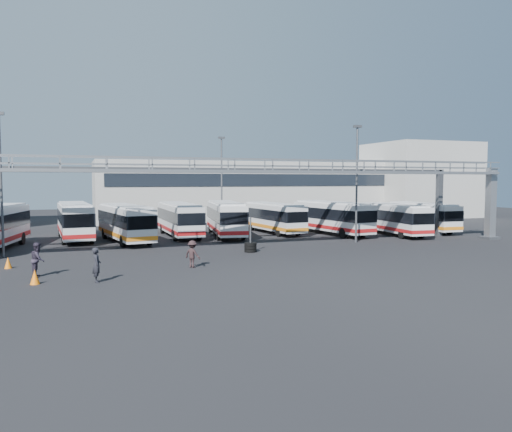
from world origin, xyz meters
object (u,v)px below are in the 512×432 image
object	(u,v)px
tire_stack	(250,246)
bus_8	(393,218)
bus_3	(125,222)
bus_9	(422,216)
pedestrian_b	(38,259)
cone_left	(35,277)
cone_right	(8,263)
bus_7	(332,216)
bus_2	(75,220)
pedestrian_c	(192,254)
pedestrian_a	(97,265)
bus_5	(226,217)
light_pole_back	(222,178)
bus_6	(273,217)
light_pole_mid	(357,177)
bus_4	(179,218)
light_pole_left	(1,176)

from	to	relation	value
tire_stack	bus_8	bearing A→B (deg)	20.72
bus_3	bus_9	world-z (taller)	bus_3
pedestrian_b	cone_left	world-z (taller)	pedestrian_b
cone_left	tire_stack	distance (m)	16.24
bus_3	tire_stack	world-z (taller)	bus_3
cone_left	cone_right	size ratio (longest dim) A/B	1.10
bus_7	bus_2	bearing A→B (deg)	164.61
pedestrian_b	pedestrian_c	bearing A→B (deg)	-85.34
pedestrian_a	bus_5	bearing A→B (deg)	-33.79
bus_5	bus_8	xyz separation A→B (m)	(16.07, -4.60, -0.14)
bus_3	light_pole_back	bearing A→B (deg)	26.12
bus_6	cone_right	world-z (taller)	bus_6
light_pole_mid	bus_8	bearing A→B (deg)	31.30
light_pole_mid	cone_left	size ratio (longest dim) A/B	13.13
pedestrian_a	cone_left	size ratio (longest dim) A/B	2.41
cone_left	bus_6	bearing A→B (deg)	42.73
bus_5	bus_7	size ratio (longest dim) A/B	1.01
bus_3	bus_4	world-z (taller)	bus_3
tire_stack	light_pole_back	bearing A→B (deg)	81.35
light_pole_mid	bus_2	distance (m)	25.74
bus_7	pedestrian_c	xyz separation A→B (m)	(-17.44, -14.33, -0.98)
pedestrian_c	bus_7	bearing A→B (deg)	-89.65
pedestrian_c	cone_right	distance (m)	11.40
light_pole_back	pedestrian_b	xyz separation A→B (m)	(-17.14, -22.65, -4.75)
cone_left	tire_stack	world-z (taller)	tire_stack
pedestrian_b	tire_stack	world-z (taller)	tire_stack
bus_3	tire_stack	distance (m)	12.86
light_pole_mid	light_pole_back	world-z (taller)	same
bus_3	bus_5	bearing A→B (deg)	-0.39
light_pole_back	bus_4	distance (m)	8.78
light_pole_mid	bus_2	size ratio (longest dim) A/B	0.91
light_pole_left	pedestrian_b	distance (m)	10.27
light_pole_mid	bus_4	bearing A→B (deg)	144.92
light_pole_mid	tire_stack	size ratio (longest dim) A/B	3.86
light_pole_left	pedestrian_c	bearing A→B (deg)	-36.43
pedestrian_b	bus_3	bearing A→B (deg)	-17.63
light_pole_back	tire_stack	world-z (taller)	light_pole_back
light_pole_back	bus_8	bearing A→B (deg)	-36.69
light_pole_mid	tire_stack	distance (m)	12.16
light_pole_mid	bus_3	world-z (taller)	light_pole_mid
cone_left	light_pole_left	bearing A→B (deg)	104.75
bus_3	pedestrian_a	distance (m)	17.82
bus_3	bus_9	distance (m)	30.69
bus_4	tire_stack	world-z (taller)	bus_4
bus_7	pedestrian_a	world-z (taller)	bus_7
bus_5	pedestrian_c	world-z (taller)	bus_5
bus_2	bus_5	world-z (taller)	bus_2
bus_4	bus_5	distance (m)	4.47
bus_3	pedestrian_c	world-z (taller)	bus_3
bus_3	pedestrian_b	distance (m)	16.03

